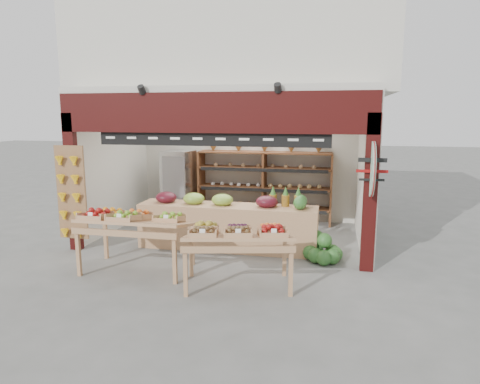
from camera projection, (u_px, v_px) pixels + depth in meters
name	position (u px, v px, depth m)	size (l,w,h in m)	color
ground	(225.00, 242.00, 8.88)	(60.00, 60.00, 0.00)	#63635E
shop_structure	(242.00, 57.00, 9.73)	(6.36, 5.12, 5.40)	beige
banana_board	(71.00, 195.00, 8.13)	(0.60, 0.15, 1.80)	olive
gift_sign	(372.00, 169.00, 6.89)	(0.04, 0.93, 0.92)	#AAD6BA
back_shelving	(264.00, 173.00, 10.41)	(3.27, 0.54, 2.00)	brown
refrigerator	(179.00, 186.00, 10.53)	(0.68, 0.68, 1.75)	silver
cardboard_stack	(175.00, 219.00, 9.91)	(1.00, 0.74, 0.63)	silver
mid_counter	(227.00, 225.00, 8.41)	(3.51, 0.68, 1.10)	tan
display_table_left	(130.00, 220.00, 7.20)	(1.79, 1.01, 1.11)	tan
display_table_right	(238.00, 234.00, 6.50)	(1.81, 1.26, 1.05)	tan
watermelon_pile	(323.00, 251.00, 7.73)	(0.72, 0.69, 0.52)	#184A1C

